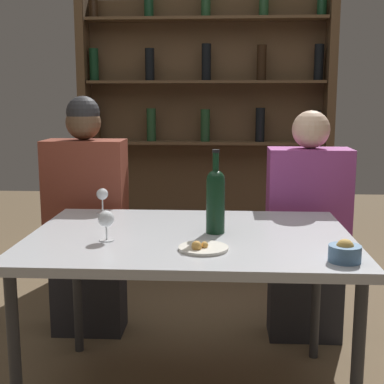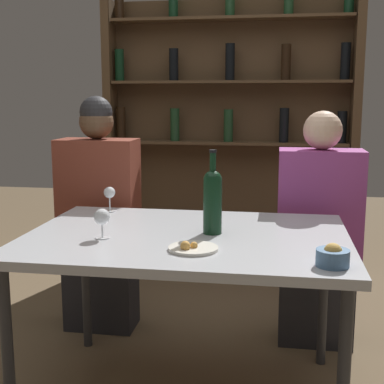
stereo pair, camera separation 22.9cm
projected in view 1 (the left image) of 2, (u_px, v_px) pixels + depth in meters
The scene contains 9 objects.
dining_table at pixel (190, 248), 2.19m from camera, with size 1.31×0.93×0.73m.
wine_rack_wall at pixel (206, 124), 3.95m from camera, with size 1.84×0.21×2.08m.
wine_bottle at pixel (216, 198), 2.18m from camera, with size 0.08×0.08×0.34m.
wine_glass_0 at pixel (106, 220), 2.07m from camera, with size 0.06×0.06×0.12m.
wine_glass_1 at pixel (102, 196), 2.55m from camera, with size 0.06×0.06×0.12m.
food_plate_0 at pixel (202, 248), 1.95m from camera, with size 0.18×0.18×0.04m.
snack_bowl at pixel (345, 252), 1.81m from camera, with size 0.11×0.11×0.08m.
seated_person_left at pixel (87, 223), 2.87m from camera, with size 0.42×0.22×1.29m.
seated_person_right at pixel (307, 234), 2.81m from camera, with size 0.42×0.22×1.21m.
Camera 1 is at (0.13, -2.11, 1.28)m, focal length 50.00 mm.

